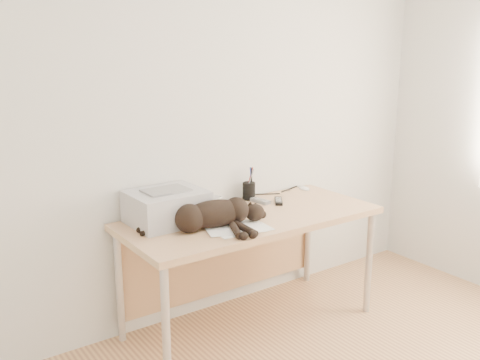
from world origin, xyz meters
TOP-DOWN VIEW (x-y plane):
  - wall_back at (0.00, 1.75)m, footprint 3.50×0.00m
  - desk at (0.00, 1.48)m, footprint 1.60×0.70m
  - printer at (-0.49, 1.56)m, footprint 0.43×0.37m
  - papers at (-0.21, 1.23)m, footprint 0.39×0.32m
  - cat at (-0.32, 1.33)m, footprint 0.72×0.42m
  - mug at (-0.11, 1.62)m, footprint 0.12×0.12m
  - pen_cup at (0.19, 1.68)m, footprint 0.08×0.08m
  - remote_grey at (0.21, 1.60)m, footprint 0.08×0.19m
  - remote_black at (0.31, 1.51)m, footprint 0.13×0.16m
  - mouse at (0.67, 1.66)m, footprint 0.06×0.10m
  - cable_tangle at (0.00, 1.70)m, footprint 1.36×0.08m

SIDE VIEW (x-z plane):
  - desk at x=0.00m, z-range 0.24..0.98m
  - papers at x=-0.21m, z-range 0.74..0.75m
  - cable_tangle at x=0.00m, z-range 0.74..0.75m
  - remote_black at x=0.31m, z-range 0.74..0.76m
  - remote_grey at x=0.21m, z-range 0.74..0.76m
  - mouse at x=0.67m, z-range 0.74..0.77m
  - mug at x=-0.11m, z-range 0.74..0.82m
  - pen_cup at x=0.19m, z-range 0.69..0.91m
  - cat at x=-0.32m, z-range 0.73..0.90m
  - printer at x=-0.49m, z-range 0.74..0.94m
  - wall_back at x=0.00m, z-range -0.45..3.05m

